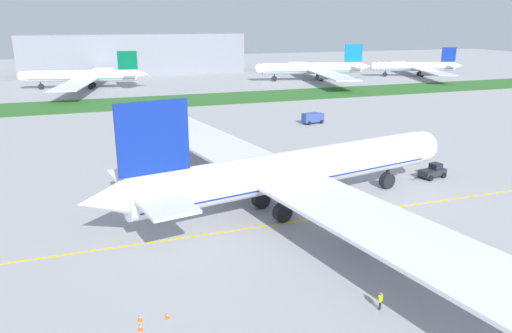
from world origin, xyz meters
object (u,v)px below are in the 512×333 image
service_truck_baggage_loader (313,118)px  parked_airliner_far_centre (85,76)px  parked_airliner_far_right (314,68)px  ground_crew_wingwalker_port (380,299)px  parked_airliner_far_outer (417,67)px  traffic_cone_near_nose (140,327)px  pushback_tug (433,171)px  traffic_cone_starboard_wing (167,315)px  traffic_cone_port_wing (140,318)px  airliner_foreground (289,171)px

service_truck_baggage_loader → parked_airliner_far_centre: bearing=121.5°
service_truck_baggage_loader → parked_airliner_far_right: 88.01m
ground_crew_wingwalker_port → parked_airliner_far_outer: bearing=52.3°
traffic_cone_near_nose → parked_airliner_far_centre: (-2.92, 153.44, 4.26)m
pushback_tug → service_truck_baggage_loader: (0.17, 44.25, 0.43)m
ground_crew_wingwalker_port → traffic_cone_near_nose: bearing=169.0°
pushback_tug → parked_airliner_far_outer: size_ratio=0.10×
ground_crew_wingwalker_port → parked_airliner_far_right: 166.39m
service_truck_baggage_loader → traffic_cone_starboard_wing: bearing=-124.1°
pushback_tug → parked_airliner_far_right: 129.32m
parked_airliner_far_right → parked_airliner_far_outer: parked_airliner_far_right is taller
pushback_tug → service_truck_baggage_loader: size_ratio=1.12×
traffic_cone_port_wing → traffic_cone_starboard_wing: same height
ground_crew_wingwalker_port → service_truck_baggage_loader: service_truck_baggage_loader is taller
pushback_tug → traffic_cone_port_wing: bearing=-153.9°
traffic_cone_near_nose → traffic_cone_port_wing: bearing=85.0°
traffic_cone_near_nose → parked_airliner_far_right: size_ratio=0.01×
ground_crew_wingwalker_port → traffic_cone_starboard_wing: 18.26m
traffic_cone_starboard_wing → parked_airliner_far_centre: (-5.23, 152.55, 4.26)m
service_truck_baggage_loader → parked_airliner_far_centre: parked_airliner_far_centre is taller
traffic_cone_near_nose → service_truck_baggage_loader: (48.58, 69.24, 1.19)m
airliner_foreground → traffic_cone_port_wing: 28.55m
ground_crew_wingwalker_port → parked_airliner_far_centre: 159.00m
airliner_foreground → parked_airliner_far_right: airliner_foreground is taller
airliner_foreground → traffic_cone_near_nose: (-21.33, -19.72, -5.13)m
traffic_cone_starboard_wing → service_truck_baggage_loader: bearing=55.9°
airliner_foreground → parked_airliner_far_centre: (-24.25, 133.72, -0.87)m
traffic_cone_port_wing → pushback_tug: bearing=26.1°
parked_airliner_far_right → parked_airliner_far_centre: bearing=176.8°
traffic_cone_near_nose → parked_airliner_far_right: 172.04m
ground_crew_wingwalker_port → parked_airliner_far_centre: (-22.84, 157.31, 3.52)m
traffic_cone_starboard_wing → parked_airliner_far_outer: bearing=47.4°
ground_crew_wingwalker_port → traffic_cone_near_nose: ground_crew_wingwalker_port is taller
traffic_cone_starboard_wing → parked_airliner_far_right: size_ratio=0.01×
airliner_foreground → parked_airliner_far_outer: bearing=47.9°
traffic_cone_port_wing → parked_airliner_far_outer: (136.76, 146.09, 4.02)m
parked_airliner_far_right → ground_crew_wingwalker_port: bearing=-113.8°
pushback_tug → service_truck_baggage_loader: service_truck_baggage_loader is taller
airliner_foreground → parked_airliner_far_centre: airliner_foreground is taller
parked_airliner_far_centre → traffic_cone_near_nose: bearing=-88.9°
traffic_cone_near_nose → parked_airliner_far_right: parked_airliner_far_right is taller
service_truck_baggage_loader → pushback_tug: bearing=-90.2°
airliner_foreground → traffic_cone_starboard_wing: size_ratio=146.11×
parked_airliner_far_outer → parked_airliner_far_centre: bearing=177.5°
airliner_foreground → traffic_cone_near_nose: 29.50m
parked_airliner_far_outer → traffic_cone_starboard_wing: bearing=-132.6°
pushback_tug → traffic_cone_starboard_wing: pushback_tug is taller
traffic_cone_port_wing → parked_airliner_far_centre: (-3.03, 152.12, 4.26)m
traffic_cone_starboard_wing → parked_airliner_far_right: (84.69, 147.46, 4.69)m
traffic_cone_port_wing → service_truck_baggage_loader: service_truck_baggage_loader is taller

